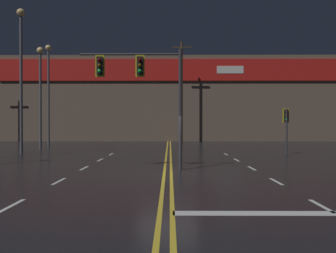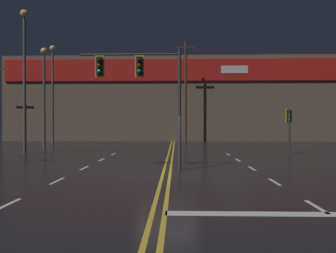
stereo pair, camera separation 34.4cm
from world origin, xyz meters
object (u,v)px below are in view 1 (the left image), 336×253
Objects in this scene: traffic_signal_corner_northeast at (286,121)px; streetlight_far_median at (48,82)px; streetlight_near_right at (21,62)px; streetlight_far_left at (40,83)px; traffic_signal_median at (139,77)px.

traffic_signal_corner_northeast is 0.33× the size of streetlight_far_median.
traffic_signal_corner_northeast is 18.94m from streetlight_near_right.
streetlight_near_right is at bearing 179.32° from traffic_signal_corner_northeast.
streetlight_far_median is (-1.19, 8.38, -0.28)m from streetlight_near_right.
streetlight_far_left is 0.88× the size of streetlight_far_median.
traffic_signal_median is at bearing -52.47° from streetlight_far_left.
streetlight_far_median is at bearing 156.40° from traffic_signal_corner_northeast.
traffic_signal_corner_northeast is 0.31× the size of streetlight_near_right.
traffic_signal_median is 0.55× the size of streetlight_near_right.
streetlight_far_left is at bearing 94.93° from streetlight_near_right.
streetlight_near_right reaches higher than traffic_signal_corner_northeast.
traffic_signal_corner_northeast is at bearing -0.68° from streetlight_near_right.
traffic_signal_median reaches higher than traffic_signal_corner_northeast.
traffic_signal_median is 1.74× the size of traffic_signal_corner_northeast.
traffic_signal_corner_northeast is (9.46, 7.68, -1.91)m from traffic_signal_median.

